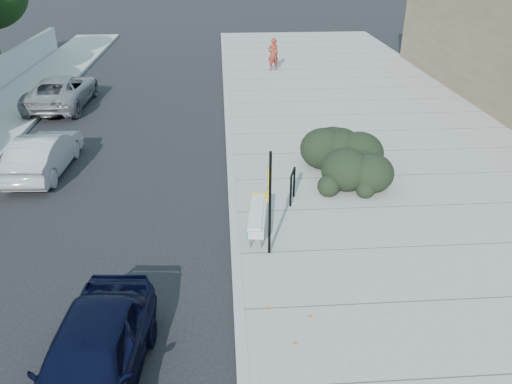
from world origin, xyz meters
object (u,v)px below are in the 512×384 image
at_px(wagon_silver, 44,153).
at_px(suv_silver, 62,91).
at_px(sign_post, 269,198).
at_px(bike_rack, 293,183).
at_px(bench, 258,214).
at_px(sedan_navy, 91,361).
at_px(pedestrian, 273,54).

bearing_deg(wagon_silver, suv_silver, -76.74).
bearing_deg(sign_post, bike_rack, 72.65).
relative_size(bench, wagon_silver, 0.53).
distance_m(bike_rack, sign_post, 2.84).
bearing_deg(suv_silver, sedan_navy, 107.68).
xyz_separation_m(bike_rack, sedan_navy, (-4.19, -6.24, -0.04)).
relative_size(bench, sedan_navy, 0.51).
bearing_deg(suv_silver, bike_rack, 133.13).
height_order(bike_rack, sedan_navy, sedan_navy).
xyz_separation_m(bike_rack, wagon_silver, (-7.69, 2.87, -0.08)).
bearing_deg(sign_post, pedestrian, 86.29).
bearing_deg(bench, wagon_silver, 154.17).
bearing_deg(sign_post, bench, 102.95).
bearing_deg(bench, suv_silver, 132.38).
bearing_deg(suv_silver, pedestrian, -150.52).
relative_size(bike_rack, sedan_navy, 0.24).
xyz_separation_m(sign_post, wagon_silver, (-6.78, 5.40, -0.99)).
relative_size(bike_rack, suv_silver, 0.19).
relative_size(suv_silver, pedestrian, 2.87).
height_order(suv_silver, pedestrian, pedestrian).
distance_m(suv_silver, pedestrian, 11.44).
bearing_deg(pedestrian, suv_silver, 8.18).
xyz_separation_m(wagon_silver, pedestrian, (8.71, 12.60, 0.38)).
distance_m(wagon_silver, pedestrian, 15.32).
bearing_deg(bench, pedestrian, 90.77).
bearing_deg(bike_rack, bench, -108.56).
bearing_deg(bench, bike_rack, 62.29).
height_order(wagon_silver, suv_silver, suv_silver).
relative_size(bike_rack, sign_post, 0.36).
distance_m(sign_post, suv_silver, 14.99).
relative_size(wagon_silver, pedestrian, 2.24).
height_order(sedan_navy, suv_silver, suv_silver).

